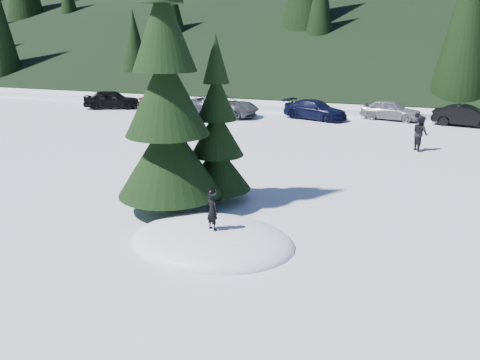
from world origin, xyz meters
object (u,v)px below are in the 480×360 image
(spruce_short, at_px, (217,138))
(car_0, at_px, (112,99))
(car_5, at_px, (467,116))
(car_4, at_px, (391,110))
(car_2, at_px, (221,106))
(child_skier, at_px, (212,211))
(adult_0, at_px, (420,133))
(car_3, at_px, (315,110))
(spruce_tall, at_px, (167,105))
(car_1, at_px, (169,104))

(spruce_short, relative_size, car_0, 1.31)
(car_0, distance_m, car_5, 24.48)
(spruce_short, height_order, car_0, spruce_short)
(car_4, bearing_deg, car_2, 116.24)
(child_skier, xyz_separation_m, car_2, (-7.77, 19.09, -0.27))
(adult_0, relative_size, car_5, 0.43)
(car_0, distance_m, car_2, 9.11)
(car_0, bearing_deg, car_3, -110.96)
(car_4, relative_size, car_5, 0.99)
(spruce_tall, distance_m, car_2, 18.13)
(spruce_tall, height_order, spruce_short, spruce_tall)
(car_3, bearing_deg, car_5, -68.33)
(car_1, relative_size, car_2, 0.87)
(spruce_short, xyz_separation_m, child_skier, (1.31, -3.41, -1.11))
(child_skier, height_order, car_5, child_skier)
(car_4, bearing_deg, adult_0, -155.03)
(car_0, xyz_separation_m, car_3, (15.34, 0.68, -0.07))
(car_3, distance_m, car_5, 9.13)
(car_0, bearing_deg, car_4, -107.36)
(adult_0, xyz_separation_m, car_1, (-16.50, 5.47, -0.09))
(car_1, relative_size, car_4, 1.19)
(spruce_short, xyz_separation_m, car_4, (4.45, 18.30, -1.46))
(spruce_tall, distance_m, car_0, 22.95)
(car_0, bearing_deg, car_1, -122.16)
(adult_0, xyz_separation_m, car_5, (2.62, 7.68, -0.20))
(adult_0, distance_m, car_2, 13.99)
(spruce_short, bearing_deg, car_3, 90.72)
(child_skier, distance_m, car_1, 22.02)
(spruce_short, xyz_separation_m, car_3, (-0.21, 16.83, -1.48))
(spruce_short, height_order, car_2, spruce_short)
(spruce_tall, bearing_deg, car_1, 118.88)
(spruce_tall, xyz_separation_m, car_3, (0.79, 18.23, -2.69))
(adult_0, xyz_separation_m, car_0, (-21.82, 6.28, -0.14))
(car_5, bearing_deg, car_3, 105.91)
(spruce_short, distance_m, child_skier, 3.81)
(car_1, height_order, car_2, car_1)
(car_3, bearing_deg, car_1, 115.55)
(spruce_short, height_order, child_skier, spruce_short)
(car_5, bearing_deg, spruce_tall, 163.81)
(spruce_tall, bearing_deg, car_3, 87.52)
(spruce_short, relative_size, car_3, 1.24)
(child_skier, relative_size, car_1, 0.23)
(car_4, height_order, car_5, car_4)
(car_0, relative_size, car_4, 1.07)
(spruce_short, bearing_deg, adult_0, 57.60)
(car_0, bearing_deg, child_skier, -162.72)
(car_5, bearing_deg, car_1, 107.95)
(car_2, bearing_deg, child_skier, -155.81)
(child_skier, height_order, car_4, child_skier)
(adult_0, relative_size, car_3, 0.39)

